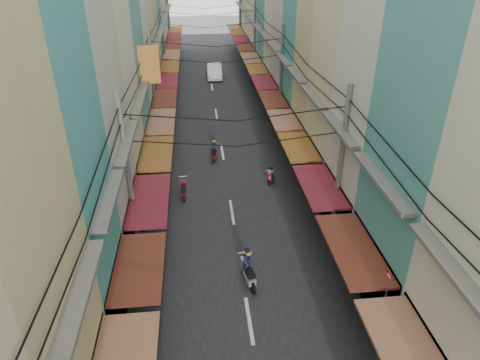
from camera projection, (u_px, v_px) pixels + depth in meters
ground at (244, 286)px, 19.13m from camera, size 160.00×160.00×0.00m
road at (218, 122)px, 36.49m from camera, size 10.00×80.00×0.02m
sidewalk_left at (140, 125)px, 35.89m from camera, size 3.00×80.00×0.06m
sidewalk_right at (292, 119)px, 37.07m from camera, size 3.00×80.00×0.06m
building_row_left at (96, 6)px, 28.02m from camera, size 7.80×67.67×23.70m
building_row_right at (331, 9)px, 29.54m from camera, size 7.80×68.98×22.59m
utility_poles at (219, 58)px, 28.95m from camera, size 10.20×66.13×8.20m
white_car at (215, 77)px, 48.49m from camera, size 5.38×2.20×1.88m
bicycle at (422, 326)px, 17.16m from camera, size 1.67×1.08×1.08m
moving_scooters at (213, 242)px, 21.06m from camera, size 6.99×19.60×1.89m
parked_scooters at (367, 321)px, 16.77m from camera, size 12.81×13.42×1.01m
pedestrians at (149, 238)px, 20.62m from camera, size 12.66×25.01×2.10m
market_umbrella at (447, 319)px, 14.69m from camera, size 2.31×2.31×2.43m
traffic_sign at (386, 290)px, 15.57m from camera, size 0.10×0.70×3.21m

